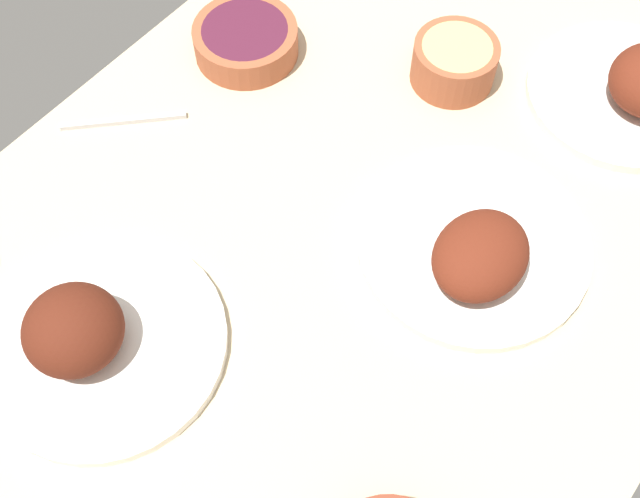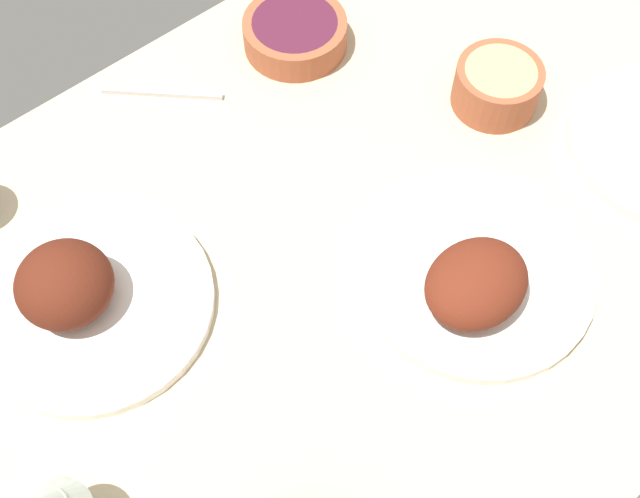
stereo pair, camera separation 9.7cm
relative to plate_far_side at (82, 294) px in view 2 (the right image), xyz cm
name	(u,v)px [view 2 (the right image)]	position (x,y,z in cm)	size (l,w,h in cm)	color
dining_table	(320,264)	(-26.24, 13.21, -5.04)	(140.00, 90.00, 4.00)	#C6B28E
plate_far_side	(82,294)	(0.00, 0.00, 0.00)	(29.07, 29.07, 10.04)	white
plate_center_main	(476,275)	(-38.18, 28.61, -0.52)	(29.79, 29.79, 8.39)	white
bowl_onions	(295,32)	(-47.19, -17.24, -0.48)	(15.46, 15.46, 4.65)	#A35133
bowl_pasta	(497,85)	(-61.80, 9.68, 0.44)	(12.16, 12.16, 6.44)	#A35133
fork_loose	(161,94)	(-25.98, -22.09, -2.64)	(17.66, 0.90, 0.80)	silver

